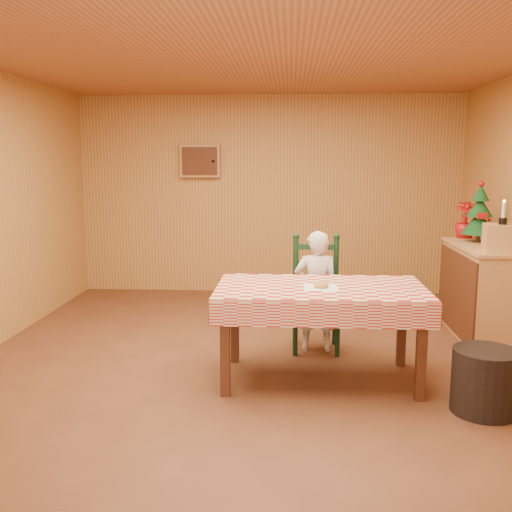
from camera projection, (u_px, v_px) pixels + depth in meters
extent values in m
plane|color=brown|center=(255.00, 371.00, 4.80)|extent=(6.00, 6.00, 0.00)
cube|color=#C28A46|center=(269.00, 195.00, 7.54)|extent=(5.00, 0.10, 2.60)
cube|color=#AF6D41|center=(254.00, 49.00, 4.37)|extent=(5.00, 6.00, 0.10)
cube|color=tan|center=(200.00, 161.00, 7.46)|extent=(0.52, 0.08, 0.42)
cube|color=#512815|center=(200.00, 161.00, 7.42)|extent=(0.46, 0.02, 0.36)
sphere|color=black|center=(213.00, 161.00, 7.39)|extent=(0.04, 0.04, 0.04)
cube|color=#512815|center=(321.00, 292.00, 4.50)|extent=(1.60, 0.90, 0.06)
cube|color=#512815|center=(225.00, 351.00, 4.24)|extent=(0.07, 0.07, 0.69)
cube|color=#512815|center=(421.00, 355.00, 4.16)|extent=(0.07, 0.07, 0.69)
cube|color=#512815|center=(235.00, 324.00, 4.97)|extent=(0.07, 0.07, 0.69)
cube|color=#512815|center=(402.00, 326.00, 4.89)|extent=(0.07, 0.07, 0.69)
cube|color=red|center=(321.00, 288.00, 4.50)|extent=(1.64, 0.94, 0.02)
cube|color=red|center=(324.00, 316.00, 4.05)|extent=(1.64, 0.02, 0.18)
cube|color=red|center=(318.00, 287.00, 4.98)|extent=(1.64, 0.02, 0.18)
cube|color=#315D2A|center=(218.00, 298.00, 4.56)|extent=(0.02, 0.94, 0.18)
cube|color=#315D2A|center=(425.00, 301.00, 4.47)|extent=(0.02, 0.94, 0.18)
cube|color=black|center=(316.00, 305.00, 5.27)|extent=(0.44, 0.40, 0.04)
cylinder|color=black|center=(295.00, 334.00, 5.15)|extent=(0.04, 0.04, 0.41)
cylinder|color=black|center=(337.00, 334.00, 5.13)|extent=(0.04, 0.04, 0.41)
cylinder|color=black|center=(295.00, 323.00, 5.49)|extent=(0.04, 0.04, 0.41)
cylinder|color=black|center=(335.00, 324.00, 5.46)|extent=(0.04, 0.04, 0.41)
cylinder|color=black|center=(296.00, 268.00, 5.40)|extent=(0.05, 0.05, 0.60)
sphere|color=black|center=(296.00, 236.00, 5.35)|extent=(0.06, 0.06, 0.06)
cylinder|color=black|center=(336.00, 268.00, 5.37)|extent=(0.05, 0.05, 0.60)
sphere|color=black|center=(337.00, 237.00, 5.33)|extent=(0.06, 0.06, 0.06)
cube|color=black|center=(316.00, 280.00, 5.41)|extent=(0.38, 0.03, 0.05)
cube|color=black|center=(316.00, 264.00, 5.38)|extent=(0.38, 0.03, 0.05)
cube|color=black|center=(316.00, 247.00, 5.35)|extent=(0.38, 0.03, 0.05)
imported|color=silver|center=(316.00, 291.00, 5.25)|extent=(0.41, 0.27, 1.12)
cube|color=white|center=(321.00, 287.00, 4.45)|extent=(0.26, 0.26, 0.00)
torus|color=#C38D46|center=(321.00, 285.00, 4.44)|extent=(0.15, 0.15, 0.04)
cube|color=tan|center=(483.00, 293.00, 5.68)|extent=(0.50, 1.20, 0.90)
cube|color=tan|center=(486.00, 247.00, 5.60)|extent=(0.54, 1.24, 0.03)
cube|color=#512815|center=(456.00, 293.00, 5.69)|extent=(0.02, 1.20, 0.80)
cube|color=tan|center=(502.00, 238.00, 5.18)|extent=(0.35, 0.35, 0.25)
cylinder|color=#512815|center=(478.00, 238.00, 5.84)|extent=(0.04, 0.04, 0.08)
cone|color=#0D3C18|center=(479.00, 222.00, 5.81)|extent=(0.34, 0.34, 0.24)
cone|color=#0D3C18|center=(480.00, 207.00, 5.79)|extent=(0.26, 0.26, 0.20)
cone|color=#0D3C18|center=(481.00, 193.00, 5.76)|extent=(0.18, 0.18, 0.16)
sphere|color=#A2100F|center=(481.00, 184.00, 5.75)|extent=(0.06, 0.06, 0.06)
cube|color=#A2100F|center=(482.00, 216.00, 5.65)|extent=(0.10, 0.02, 0.06)
sphere|color=#A2100F|center=(489.00, 220.00, 5.74)|extent=(0.04, 0.04, 0.04)
sphere|color=#A2100F|center=(471.00, 212.00, 5.85)|extent=(0.04, 0.04, 0.04)
sphere|color=#A2100F|center=(481.00, 202.00, 5.86)|extent=(0.04, 0.04, 0.04)
imported|color=#A2100F|center=(465.00, 220.00, 6.11)|extent=(0.26, 0.26, 0.39)
cylinder|color=black|center=(503.00, 221.00, 5.16)|extent=(0.07, 0.07, 0.06)
cylinder|color=white|center=(504.00, 210.00, 5.14)|extent=(0.03, 0.03, 0.14)
sphere|color=orange|center=(504.00, 201.00, 5.13)|extent=(0.02, 0.02, 0.02)
cylinder|color=black|center=(485.00, 381.00, 3.98)|extent=(0.58, 0.58, 0.45)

